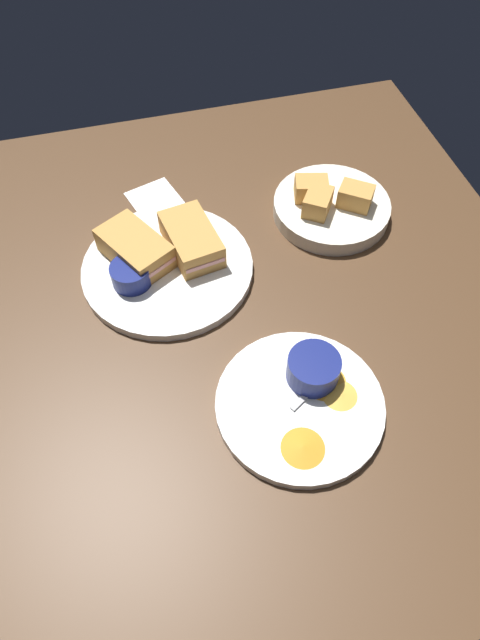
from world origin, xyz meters
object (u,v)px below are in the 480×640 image
(plate_sandwich_main, at_px, (168,268))
(plate_chips_companion, at_px, (300,405))
(ramekin_dark_sauce, at_px, (131,274))
(spoon_by_dark_ramekin, at_px, (157,263))
(spoon_by_gravy_ramekin, at_px, (323,379))
(bread_basket_rear, at_px, (331,206))
(ramekin_light_gravy, at_px, (313,368))
(sandwich_half_far, at_px, (135,248))
(sandwich_half_near, at_px, (191,239))

(plate_sandwich_main, height_order, plate_chips_companion, same)
(plate_chips_companion, bearing_deg, ramekin_dark_sauce, -145.05)
(spoon_by_dark_ramekin, height_order, spoon_by_gravy_ramekin, same)
(ramekin_dark_sauce, distance_m, plate_chips_companion, 0.35)
(ramekin_dark_sauce, height_order, bread_basket_rear, bread_basket_rear)
(ramekin_dark_sauce, height_order, spoon_by_dark_ramekin, ramekin_dark_sauce)
(plate_sandwich_main, distance_m, ramekin_light_gravy, 0.32)
(plate_chips_companion, bearing_deg, ramekin_light_gravy, 140.19)
(ramekin_dark_sauce, distance_m, ramekin_light_gravy, 0.34)
(plate_sandwich_main, xyz_separation_m, ramekin_dark_sauce, (0.02, -0.06, 0.03))
(sandwich_half_far, bearing_deg, sandwich_half_near, 87.48)
(ramekin_dark_sauce, distance_m, bread_basket_rear, 0.39)
(spoon_by_gravy_ramekin, bearing_deg, ramekin_dark_sauce, -136.83)
(spoon_by_dark_ramekin, bearing_deg, sandwich_half_far, -128.24)
(sandwich_half_far, height_order, ramekin_dark_sauce, sandwich_half_far)
(plate_sandwich_main, bearing_deg, bread_basket_rear, 100.76)
(sandwich_half_near, relative_size, sandwich_half_far, 0.95)
(plate_sandwich_main, distance_m, bread_basket_rear, 0.33)
(plate_sandwich_main, relative_size, ramekin_light_gravy, 3.78)
(spoon_by_dark_ramekin, bearing_deg, ramekin_dark_sauce, -60.16)
(sandwich_half_far, relative_size, plate_chips_companion, 0.61)
(sandwich_half_near, xyz_separation_m, bread_basket_rear, (-0.04, 0.27, -0.02))
(plate_sandwich_main, relative_size, ramekin_dark_sauce, 4.43)
(sandwich_half_near, relative_size, bread_basket_rear, 0.65)
(plate_sandwich_main, distance_m, spoon_by_dark_ramekin, 0.02)
(sandwich_half_near, relative_size, ramekin_light_gravy, 1.81)
(ramekin_dark_sauce, bearing_deg, spoon_by_dark_ramekin, 119.84)
(sandwich_half_far, xyz_separation_m, ramekin_dark_sauce, (0.05, -0.02, -0.00))
(ramekin_dark_sauce, xyz_separation_m, ramekin_light_gravy, (0.25, 0.23, 0.00))
(ramekin_dark_sauce, bearing_deg, spoon_by_gravy_ramekin, 43.17)
(plate_sandwich_main, bearing_deg, plate_chips_companion, 24.07)
(plate_chips_companion, height_order, ramekin_light_gravy, ramekin_light_gravy)
(sandwich_half_near, height_order, plate_chips_companion, sandwich_half_near)
(ramekin_light_gravy, bearing_deg, ramekin_dark_sauce, -137.22)
(sandwich_half_far, xyz_separation_m, spoon_by_dark_ramekin, (0.02, 0.03, -0.02))
(plate_sandwich_main, xyz_separation_m, ramekin_light_gravy, (0.27, 0.17, 0.03))
(spoon_by_dark_ramekin, height_order, ramekin_light_gravy, ramekin_light_gravy)
(plate_chips_companion, relative_size, spoon_by_gravy_ramekin, 2.68)
(sandwich_half_near, bearing_deg, ramekin_dark_sauce, -67.40)
(ramekin_light_gravy, height_order, bread_basket_rear, bread_basket_rear)
(plate_chips_companion, bearing_deg, plate_sandwich_main, -155.93)
(spoon_by_dark_ramekin, bearing_deg, plate_sandwich_main, 70.63)
(ramekin_dark_sauce, relative_size, ramekin_light_gravy, 0.85)
(plate_sandwich_main, bearing_deg, sandwich_half_near, 117.48)
(sandwich_half_near, relative_size, ramekin_dark_sauce, 2.13)
(sandwich_half_far, bearing_deg, spoon_by_gravy_ramekin, 36.27)
(bread_basket_rear, bearing_deg, spoon_by_gravy_ramekin, -22.10)
(spoon_by_dark_ramekin, height_order, bread_basket_rear, bread_basket_rear)
(plate_chips_companion, height_order, bread_basket_rear, bread_basket_rear)
(spoon_by_dark_ramekin, bearing_deg, bread_basket_rear, 99.31)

